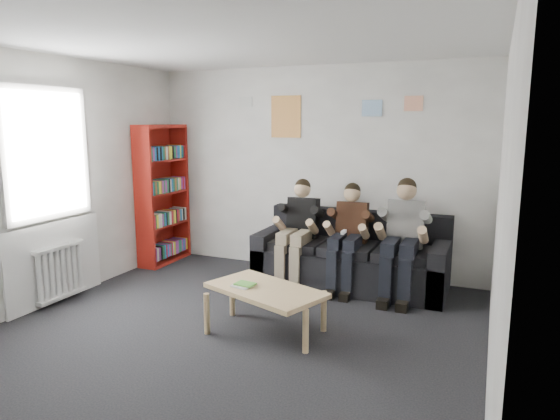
{
  "coord_description": "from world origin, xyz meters",
  "views": [
    {
      "loc": [
        2.19,
        -3.72,
        2.0
      ],
      "look_at": [
        0.03,
        1.3,
        1.02
      ],
      "focal_mm": 32.0,
      "sensor_mm": 36.0,
      "label": 1
    }
  ],
  "objects_px": {
    "person_right": "(402,239)",
    "sofa": "(351,259)",
    "bookshelf": "(163,195)",
    "coffee_table": "(266,293)",
    "person_middle": "(347,237)",
    "person_left": "(297,232)"
  },
  "relations": [
    {
      "from": "sofa",
      "to": "person_right",
      "type": "relative_size",
      "value": 1.68
    },
    {
      "from": "person_middle",
      "to": "sofa",
      "type": "bearing_deg",
      "value": 85.77
    },
    {
      "from": "person_middle",
      "to": "person_right",
      "type": "bearing_deg",
      "value": -4.67
    },
    {
      "from": "coffee_table",
      "to": "person_middle",
      "type": "relative_size",
      "value": 0.87
    },
    {
      "from": "sofa",
      "to": "person_left",
      "type": "bearing_deg",
      "value": -162.44
    },
    {
      "from": "person_right",
      "to": "person_left",
      "type": "bearing_deg",
      "value": 175.58
    },
    {
      "from": "sofa",
      "to": "coffee_table",
      "type": "height_order",
      "value": "sofa"
    },
    {
      "from": "sofa",
      "to": "bookshelf",
      "type": "distance_m",
      "value": 2.81
    },
    {
      "from": "coffee_table",
      "to": "person_middle",
      "type": "height_order",
      "value": "person_middle"
    },
    {
      "from": "bookshelf",
      "to": "coffee_table",
      "type": "distance_m",
      "value": 2.94
    },
    {
      "from": "bookshelf",
      "to": "person_left",
      "type": "relative_size",
      "value": 1.51
    },
    {
      "from": "bookshelf",
      "to": "coffee_table",
      "type": "relative_size",
      "value": 1.76
    },
    {
      "from": "coffee_table",
      "to": "person_middle",
      "type": "bearing_deg",
      "value": 76.39
    },
    {
      "from": "sofa",
      "to": "bookshelf",
      "type": "bearing_deg",
      "value": -178.83
    },
    {
      "from": "bookshelf",
      "to": "sofa",
      "type": "bearing_deg",
      "value": 0.45
    },
    {
      "from": "bookshelf",
      "to": "person_right",
      "type": "relative_size",
      "value": 1.43
    },
    {
      "from": "sofa",
      "to": "person_middle",
      "type": "relative_size",
      "value": 1.8
    },
    {
      "from": "sofa",
      "to": "bookshelf",
      "type": "height_order",
      "value": "bookshelf"
    },
    {
      "from": "person_right",
      "to": "sofa",
      "type": "bearing_deg",
      "value": 157.87
    },
    {
      "from": "sofa",
      "to": "person_left",
      "type": "distance_m",
      "value": 0.75
    },
    {
      "from": "bookshelf",
      "to": "person_left",
      "type": "distance_m",
      "value": 2.12
    },
    {
      "from": "bookshelf",
      "to": "person_middle",
      "type": "relative_size",
      "value": 1.53
    }
  ]
}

